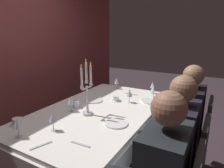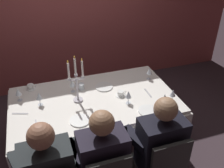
{
  "view_description": "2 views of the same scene",
  "coord_description": "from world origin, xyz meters",
  "px_view_note": "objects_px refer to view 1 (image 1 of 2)",
  "views": [
    {
      "loc": [
        -1.7,
        -1.11,
        1.56
      ],
      "look_at": [
        0.28,
        0.0,
        0.96
      ],
      "focal_mm": 31.54,
      "sensor_mm": 36.0,
      "label": 1
    },
    {
      "loc": [
        -0.56,
        -2.35,
        2.45
      ],
      "look_at": [
        0.23,
        0.03,
        0.88
      ],
      "focal_mm": 40.48,
      "sensor_mm": 36.0,
      "label": 2
    }
  ],
  "objects_px": {
    "candelabra": "(87,93)",
    "coffee_cup_1": "(17,122)",
    "seated_diner_2": "(190,112)",
    "coffee_cup_0": "(116,99)",
    "wine_glass_3": "(153,85)",
    "wine_glass_1": "(17,124)",
    "seated_diner_1": "(180,135)",
    "dinner_plate_2": "(116,123)",
    "water_tumbler_0": "(76,104)",
    "wine_glass_0": "(53,118)",
    "dining_table": "(100,119)",
    "dinner_plate_0": "(94,100)",
    "dinner_plate_1": "(150,101)",
    "wine_glass_5": "(117,81)",
    "wine_glass_4": "(154,88)",
    "wine_glass_6": "(71,101)",
    "wine_glass_2": "(129,93)"
  },
  "relations": [
    {
      "from": "candelabra",
      "to": "coffee_cup_1",
      "type": "xyz_separation_m",
      "value": [
        -0.5,
        0.43,
        -0.2
      ]
    },
    {
      "from": "candelabra",
      "to": "seated_diner_2",
      "type": "relative_size",
      "value": 0.46
    },
    {
      "from": "coffee_cup_0",
      "to": "wine_glass_3",
      "type": "bearing_deg",
      "value": -29.8
    },
    {
      "from": "wine_glass_1",
      "to": "seated_diner_1",
      "type": "relative_size",
      "value": 0.13
    },
    {
      "from": "dinner_plate_2",
      "to": "seated_diner_1",
      "type": "xyz_separation_m",
      "value": [
        0.09,
        -0.55,
        -0.01
      ]
    },
    {
      "from": "water_tumbler_0",
      "to": "coffee_cup_1",
      "type": "relative_size",
      "value": 0.58
    },
    {
      "from": "wine_glass_0",
      "to": "wine_glass_3",
      "type": "xyz_separation_m",
      "value": [
        1.44,
        -0.41,
        0.0
      ]
    },
    {
      "from": "coffee_cup_0",
      "to": "coffee_cup_1",
      "type": "bearing_deg",
      "value": 154.11
    },
    {
      "from": "dining_table",
      "to": "seated_diner_1",
      "type": "bearing_deg",
      "value": -100.06
    },
    {
      "from": "wine_glass_3",
      "to": "seated_diner_2",
      "type": "distance_m",
      "value": 0.71
    },
    {
      "from": "dinner_plate_2",
      "to": "wine_glass_3",
      "type": "xyz_separation_m",
      "value": [
        1.07,
        0.01,
        0.11
      ]
    },
    {
      "from": "dinner_plate_0",
      "to": "dinner_plate_2",
      "type": "bearing_deg",
      "value": -128.03
    },
    {
      "from": "dinner_plate_1",
      "to": "wine_glass_5",
      "type": "bearing_deg",
      "value": 64.06
    },
    {
      "from": "dinner_plate_1",
      "to": "dinner_plate_2",
      "type": "xyz_separation_m",
      "value": [
        -0.74,
        0.07,
        0.0
      ]
    },
    {
      "from": "wine_glass_4",
      "to": "coffee_cup_1",
      "type": "relative_size",
      "value": 1.24
    },
    {
      "from": "dinner_plate_1",
      "to": "wine_glass_1",
      "type": "height_order",
      "value": "wine_glass_1"
    },
    {
      "from": "dinner_plate_0",
      "to": "wine_glass_6",
      "type": "bearing_deg",
      "value": 175.95
    },
    {
      "from": "dinner_plate_2",
      "to": "wine_glass_5",
      "type": "xyz_separation_m",
      "value": [
        1.04,
        0.55,
        0.11
      ]
    },
    {
      "from": "wine_glass_0",
      "to": "seated_diner_1",
      "type": "xyz_separation_m",
      "value": [
        0.45,
        -0.96,
        -0.12
      ]
    },
    {
      "from": "wine_glass_5",
      "to": "wine_glass_6",
      "type": "bearing_deg",
      "value": 179.02
    },
    {
      "from": "wine_glass_3",
      "to": "wine_glass_6",
      "type": "relative_size",
      "value": 1.0
    },
    {
      "from": "candelabra",
      "to": "coffee_cup_1",
      "type": "height_order",
      "value": "candelabra"
    },
    {
      "from": "wine_glass_3",
      "to": "wine_glass_1",
      "type": "bearing_deg",
      "value": 161.06
    },
    {
      "from": "candelabra",
      "to": "water_tumbler_0",
      "type": "distance_m",
      "value": 0.31
    },
    {
      "from": "dining_table",
      "to": "wine_glass_5",
      "type": "relative_size",
      "value": 11.83
    },
    {
      "from": "dinner_plate_2",
      "to": "seated_diner_2",
      "type": "relative_size",
      "value": 0.17
    },
    {
      "from": "dinner_plate_1",
      "to": "coffee_cup_1",
      "type": "distance_m",
      "value": 1.47
    },
    {
      "from": "dinner_plate_0",
      "to": "coffee_cup_1",
      "type": "distance_m",
      "value": 0.9
    },
    {
      "from": "wine_glass_6",
      "to": "coffee_cup_0",
      "type": "height_order",
      "value": "wine_glass_6"
    },
    {
      "from": "dinner_plate_1",
      "to": "candelabra",
      "type": "bearing_deg",
      "value": 147.33
    },
    {
      "from": "wine_glass_1",
      "to": "wine_glass_3",
      "type": "distance_m",
      "value": 1.75
    },
    {
      "from": "wine_glass_0",
      "to": "candelabra",
      "type": "bearing_deg",
      "value": -7.36
    },
    {
      "from": "wine_glass_0",
      "to": "wine_glass_6",
      "type": "distance_m",
      "value": 0.43
    },
    {
      "from": "seated_diner_1",
      "to": "wine_glass_6",
      "type": "bearing_deg",
      "value": 92.47
    },
    {
      "from": "coffee_cup_1",
      "to": "seated_diner_1",
      "type": "distance_m",
      "value": 1.44
    },
    {
      "from": "dinner_plate_0",
      "to": "dinner_plate_1",
      "type": "xyz_separation_m",
      "value": [
        0.32,
        -0.61,
        0.0
      ]
    },
    {
      "from": "dinner_plate_1",
      "to": "coffee_cup_0",
      "type": "relative_size",
      "value": 1.64
    },
    {
      "from": "wine_glass_1",
      "to": "wine_glass_6",
      "type": "distance_m",
      "value": 0.62
    },
    {
      "from": "dinner_plate_2",
      "to": "water_tumbler_0",
      "type": "distance_m",
      "value": 0.61
    },
    {
      "from": "wine_glass_0",
      "to": "water_tumbler_0",
      "type": "relative_size",
      "value": 2.13
    },
    {
      "from": "dining_table",
      "to": "water_tumbler_0",
      "type": "distance_m",
      "value": 0.31
    },
    {
      "from": "coffee_cup_0",
      "to": "seated_diner_1",
      "type": "bearing_deg",
      "value": -119.13
    },
    {
      "from": "candelabra",
      "to": "wine_glass_0",
      "type": "height_order",
      "value": "candelabra"
    },
    {
      "from": "wine_glass_6",
      "to": "dinner_plate_2",
      "type": "bearing_deg",
      "value": -93.73
    },
    {
      "from": "dinner_plate_0",
      "to": "dinner_plate_1",
      "type": "height_order",
      "value": "same"
    },
    {
      "from": "wine_glass_6",
      "to": "dining_table",
      "type": "bearing_deg",
      "value": -48.07
    },
    {
      "from": "wine_glass_6",
      "to": "water_tumbler_0",
      "type": "bearing_deg",
      "value": 10.73
    },
    {
      "from": "wine_glass_1",
      "to": "wine_glass_6",
      "type": "relative_size",
      "value": 1.0
    },
    {
      "from": "wine_glass_4",
      "to": "coffee_cup_0",
      "type": "bearing_deg",
      "value": 137.25
    },
    {
      "from": "wine_glass_2",
      "to": "coffee_cup_0",
      "type": "height_order",
      "value": "wine_glass_2"
    }
  ]
}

